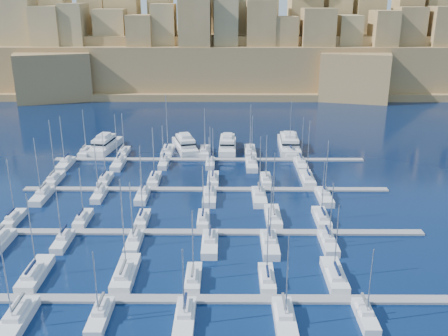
{
  "coord_description": "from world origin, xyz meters",
  "views": [
    {
      "loc": [
        4.82,
        -97.11,
        42.69
      ],
      "look_at": [
        4.26,
        6.0,
        6.8
      ],
      "focal_mm": 40.0,
      "sensor_mm": 36.0,
      "label": 1
    }
  ],
  "objects_px": {
    "motor_yacht_c": "(228,145)",
    "motor_yacht_b": "(185,144)",
    "sailboat_2": "(126,273)",
    "motor_yacht_a": "(105,144)",
    "motor_yacht_d": "(289,143)",
    "sailboat_4": "(267,279)"
  },
  "relations": [
    {
      "from": "sailboat_2",
      "to": "motor_yacht_d",
      "type": "height_order",
      "value": "sailboat_2"
    },
    {
      "from": "motor_yacht_a",
      "to": "motor_yacht_c",
      "type": "xyz_separation_m",
      "value": [
        35.51,
        -0.3,
        0.0
      ]
    },
    {
      "from": "motor_yacht_a",
      "to": "motor_yacht_b",
      "type": "relative_size",
      "value": 0.99
    },
    {
      "from": "motor_yacht_c",
      "to": "sailboat_4",
      "type": "bearing_deg",
      "value": -85.05
    },
    {
      "from": "motor_yacht_b",
      "to": "motor_yacht_d",
      "type": "xyz_separation_m",
      "value": [
        30.2,
        1.18,
        -0.0
      ]
    },
    {
      "from": "motor_yacht_a",
      "to": "motor_yacht_d",
      "type": "relative_size",
      "value": 0.89
    },
    {
      "from": "motor_yacht_b",
      "to": "motor_yacht_c",
      "type": "height_order",
      "value": "same"
    },
    {
      "from": "motor_yacht_d",
      "to": "motor_yacht_a",
      "type": "bearing_deg",
      "value": -178.75
    },
    {
      "from": "sailboat_4",
      "to": "motor_yacht_d",
      "type": "relative_size",
      "value": 0.69
    },
    {
      "from": "sailboat_4",
      "to": "motor_yacht_b",
      "type": "height_order",
      "value": "sailboat_4"
    },
    {
      "from": "sailboat_4",
      "to": "motor_yacht_c",
      "type": "xyz_separation_m",
      "value": [
        -6.08,
        70.15,
        1.0
      ]
    },
    {
      "from": "motor_yacht_c",
      "to": "sailboat_2",
      "type": "bearing_deg",
      "value": -103.35
    },
    {
      "from": "motor_yacht_a",
      "to": "motor_yacht_c",
      "type": "height_order",
      "value": "same"
    },
    {
      "from": "motor_yacht_a",
      "to": "sailboat_2",
      "type": "bearing_deg",
      "value": -74.49
    },
    {
      "from": "motor_yacht_a",
      "to": "motor_yacht_b",
      "type": "distance_m",
      "value": 23.23
    },
    {
      "from": "motor_yacht_b",
      "to": "motor_yacht_c",
      "type": "bearing_deg",
      "value": -1.3
    },
    {
      "from": "sailboat_2",
      "to": "motor_yacht_c",
      "type": "xyz_separation_m",
      "value": [
        16.33,
        68.81,
        0.95
      ]
    },
    {
      "from": "sailboat_4",
      "to": "motor_yacht_b",
      "type": "bearing_deg",
      "value": 104.61
    },
    {
      "from": "sailboat_2",
      "to": "sailboat_4",
      "type": "relative_size",
      "value": 1.3
    },
    {
      "from": "sailboat_2",
      "to": "motor_yacht_d",
      "type": "relative_size",
      "value": 0.89
    },
    {
      "from": "sailboat_2",
      "to": "motor_yacht_a",
      "type": "distance_m",
      "value": 71.72
    },
    {
      "from": "motor_yacht_c",
      "to": "motor_yacht_b",
      "type": "bearing_deg",
      "value": 178.7
    }
  ]
}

